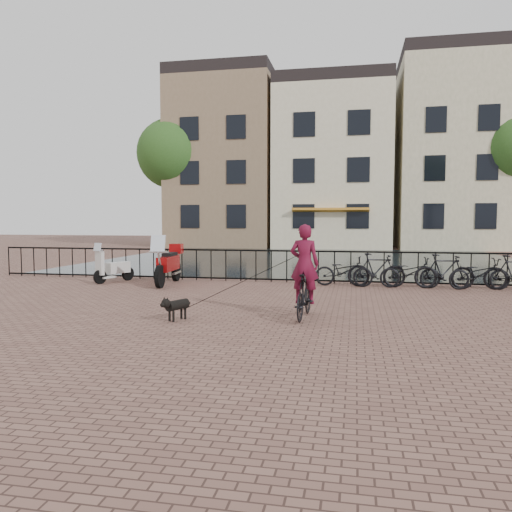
% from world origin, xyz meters
% --- Properties ---
extents(ground, '(100.00, 100.00, 0.00)m').
position_xyz_m(ground, '(0.00, 0.00, 0.00)').
color(ground, brown).
rests_on(ground, ground).
extents(canal_water, '(20.00, 20.00, 0.00)m').
position_xyz_m(canal_water, '(0.00, 17.30, 0.00)').
color(canal_water, black).
rests_on(canal_water, ground).
extents(railing, '(20.00, 0.05, 1.02)m').
position_xyz_m(railing, '(0.00, 8.00, 0.50)').
color(railing, black).
rests_on(railing, ground).
extents(canal_house_left, '(7.50, 9.00, 12.80)m').
position_xyz_m(canal_house_left, '(-7.50, 30.00, 6.40)').
color(canal_house_left, '#7E6449').
rests_on(canal_house_left, ground).
extents(canal_house_mid, '(8.00, 9.50, 11.80)m').
position_xyz_m(canal_house_mid, '(0.50, 30.00, 5.90)').
color(canal_house_mid, beige).
rests_on(canal_house_mid, ground).
extents(canal_house_right, '(7.00, 9.00, 13.30)m').
position_xyz_m(canal_house_right, '(8.50, 30.00, 6.65)').
color(canal_house_right, '#B5AF86').
rests_on(canal_house_right, ground).
extents(tree_far_left, '(5.04, 5.04, 9.27)m').
position_xyz_m(tree_far_left, '(-11.00, 27.00, 6.73)').
color(tree_far_left, black).
rests_on(tree_far_left, ground).
extents(cyclist, '(0.73, 1.65, 2.22)m').
position_xyz_m(cyclist, '(1.13, 2.32, 0.84)').
color(cyclist, black).
rests_on(cyclist, ground).
extents(dog, '(0.52, 0.76, 0.49)m').
position_xyz_m(dog, '(-1.32, 1.63, 0.25)').
color(dog, black).
rests_on(dog, ground).
extents(motorcycle, '(0.68, 2.24, 1.58)m').
position_xyz_m(motorcycle, '(-3.50, 6.77, 0.79)').
color(motorcycle, '#960A0C').
rests_on(motorcycle, ground).
extents(scooter, '(0.93, 1.44, 1.30)m').
position_xyz_m(scooter, '(-5.40, 6.96, 0.65)').
color(scooter, silver).
rests_on(scooter, ground).
extents(parked_bike_0, '(1.76, 0.73, 0.90)m').
position_xyz_m(parked_bike_0, '(1.80, 7.40, 0.45)').
color(parked_bike_0, black).
rests_on(parked_bike_0, ground).
extents(parked_bike_1, '(1.67, 0.47, 1.00)m').
position_xyz_m(parked_bike_1, '(2.75, 7.40, 0.50)').
color(parked_bike_1, black).
rests_on(parked_bike_1, ground).
extents(parked_bike_2, '(1.75, 0.71, 0.90)m').
position_xyz_m(parked_bike_2, '(3.70, 7.40, 0.45)').
color(parked_bike_2, black).
rests_on(parked_bike_2, ground).
extents(parked_bike_3, '(1.68, 0.52, 1.00)m').
position_xyz_m(parked_bike_3, '(4.65, 7.40, 0.50)').
color(parked_bike_3, black).
rests_on(parked_bike_3, ground).
extents(parked_bike_4, '(1.79, 0.86, 0.90)m').
position_xyz_m(parked_bike_4, '(5.60, 7.40, 0.45)').
color(parked_bike_4, black).
rests_on(parked_bike_4, ground).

